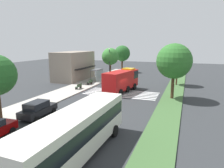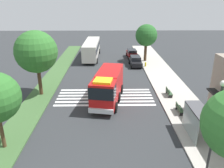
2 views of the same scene
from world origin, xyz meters
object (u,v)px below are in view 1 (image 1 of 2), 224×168
(parked_car_mid, at_px, (38,109))
(sidewalk_tree_west, at_px, (110,57))
(street_lamp, at_px, (109,61))
(fire_hydrant, at_px, (31,109))
(bench_near_shelter, at_px, (90,82))
(bench_west_of_shelter, at_px, (79,86))
(bus_stop_shelter, at_px, (98,73))
(fire_truck, at_px, (122,80))
(sidewalk_tree_center, at_px, (122,54))
(median_tree_west, at_px, (178,62))
(transit_bus, at_px, (76,131))
(median_tree_far_west, at_px, (174,61))

(parked_car_mid, xyz_separation_m, sidewalk_tree_west, (28.04, 2.20, 4.04))
(street_lamp, xyz_separation_m, fire_hydrant, (-25.66, -0.10, -3.60))
(bench_near_shelter, distance_m, street_lamp, 9.34)
(bench_west_of_shelter, distance_m, sidewalk_tree_west, 15.22)
(bus_stop_shelter, height_order, bench_west_of_shelter, bus_stop_shelter)
(fire_truck, bearing_deg, bench_west_of_shelter, 110.73)
(street_lamp, height_order, fire_hydrant, street_lamp)
(street_lamp, xyz_separation_m, sidewalk_tree_center, (10.87, 0.40, 1.13))
(bench_near_shelter, bearing_deg, bus_stop_shelter, -0.34)
(parked_car_mid, bearing_deg, median_tree_west, -31.02)
(fire_truck, height_order, fire_hydrant, fire_truck)
(transit_bus, relative_size, fire_hydrant, 17.01)
(sidewalk_tree_west, xyz_separation_m, median_tree_west, (-4.76, -15.47, -0.45))
(median_tree_far_west, bearing_deg, sidewalk_tree_west, 45.28)
(bus_stop_shelter, distance_m, street_lamp, 5.17)
(street_lamp, distance_m, median_tree_far_west, 20.42)
(bench_west_of_shelter, bearing_deg, median_tree_far_west, -92.65)
(sidewalk_tree_west, bearing_deg, transit_bus, -162.89)
(sidewalk_tree_west, height_order, sidewalk_tree_center, sidewalk_tree_center)
(sidewalk_tree_west, xyz_separation_m, sidewalk_tree_center, (9.27, -0.00, 0.29))
(fire_hydrant, bearing_deg, sidewalk_tree_west, 1.05)
(median_tree_far_west, bearing_deg, street_lamp, 47.68)
(median_tree_west, bearing_deg, parked_car_mid, 150.33)
(median_tree_west, bearing_deg, fire_hydrant, 146.37)
(parked_car_mid, relative_size, median_tree_west, 0.74)
(bus_stop_shelter, height_order, fire_hydrant, bus_stop_shelter)
(street_lamp, bearing_deg, fire_truck, -149.76)
(street_lamp, bearing_deg, parked_car_mid, -176.10)
(bus_stop_shelter, xyz_separation_m, median_tree_west, (1.47, -15.77, 2.59))
(sidewalk_tree_center, bearing_deg, street_lamp, -177.89)
(bench_west_of_shelter, xyz_separation_m, street_lamp, (12.99, -0.73, 3.50))
(parked_car_mid, bearing_deg, bench_west_of_shelter, 9.30)
(fire_truck, distance_m, sidewalk_tree_west, 15.28)
(fire_truck, xyz_separation_m, median_tree_west, (8.43, -8.31, 2.45))
(street_lamp, distance_m, sidewalk_tree_west, 1.85)
(bench_near_shelter, relative_size, sidewalk_tree_center, 0.22)
(bench_west_of_shelter, xyz_separation_m, median_tree_far_west, (-0.73, -15.80, 4.90))
(bus_stop_shelter, bearing_deg, street_lamp, -8.68)
(bench_west_of_shelter, height_order, median_tree_far_west, median_tree_far_west)
(fire_hydrant, bearing_deg, bench_west_of_shelter, 3.75)
(fire_truck, relative_size, sidewalk_tree_west, 1.26)
(bench_west_of_shelter, relative_size, street_lamp, 0.24)
(bus_stop_shelter, relative_size, street_lamp, 0.52)
(median_tree_far_west, relative_size, median_tree_west, 1.26)
(sidewalk_tree_west, bearing_deg, parked_car_mid, -175.51)
(sidewalk_tree_west, relative_size, fire_hydrant, 9.74)
(transit_bus, distance_m, sidewalk_tree_center, 44.40)
(bench_west_of_shelter, height_order, fire_hydrant, bench_west_of_shelter)
(street_lamp, bearing_deg, fire_hydrant, -179.78)
(parked_car_mid, distance_m, sidewalk_tree_west, 28.42)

